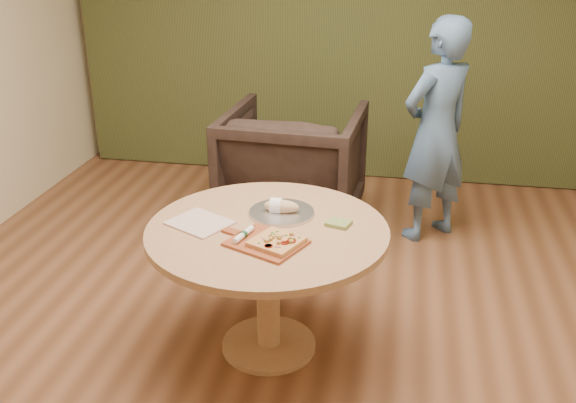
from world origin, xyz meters
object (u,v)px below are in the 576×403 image
(bread_roll, at_px, (280,206))
(person_standing, at_px, (436,132))
(serving_tray, at_px, (282,212))
(cutlery_roll, at_px, (244,234))
(pizza_paddle, at_px, (265,242))
(armchair, at_px, (293,161))
(pedestal_table, at_px, (268,251))
(flatbread_pizza, at_px, (277,242))

(bread_roll, distance_m, person_standing, 1.67)
(serving_tray, bearing_deg, person_standing, 59.12)
(person_standing, bearing_deg, cutlery_roll, 19.19)
(serving_tray, height_order, bread_roll, bread_roll)
(pizza_paddle, xyz_separation_m, armchair, (-0.18, 1.83, -0.24))
(pedestal_table, height_order, bread_roll, bread_roll)
(pedestal_table, bearing_deg, armchair, 95.23)
(serving_tray, relative_size, bread_roll, 1.84)
(pedestal_table, bearing_deg, serving_tray, 77.43)
(armchair, bearing_deg, flatbread_pizza, 100.99)
(pedestal_table, bearing_deg, cutlery_roll, -118.47)
(pizza_paddle, height_order, flatbread_pizza, flatbread_pizza)
(flatbread_pizza, xyz_separation_m, cutlery_roll, (-0.18, 0.04, 0.00))
(armchair, relative_size, person_standing, 0.63)
(flatbread_pizza, bearing_deg, pedestal_table, 114.31)
(pedestal_table, relative_size, armchair, 1.23)
(bread_roll, bearing_deg, serving_tray, 0.00)
(pedestal_table, distance_m, flatbread_pizza, 0.28)
(bread_roll, bearing_deg, flatbread_pizza, -81.28)
(pedestal_table, xyz_separation_m, bread_roll, (0.03, 0.18, 0.18))
(serving_tray, bearing_deg, bread_roll, 180.00)
(pizza_paddle, bearing_deg, cutlery_roll, -167.52)
(pedestal_table, distance_m, pizza_paddle, 0.24)
(cutlery_roll, height_order, bread_roll, bread_roll)
(cutlery_roll, bearing_deg, armchair, 107.71)
(armchair, bearing_deg, bread_roll, 100.66)
(person_standing, bearing_deg, flatbread_pizza, 24.22)
(pedestal_table, xyz_separation_m, person_standing, (0.90, 1.62, 0.21))
(pedestal_table, distance_m, cutlery_roll, 0.25)
(serving_tray, xyz_separation_m, bread_roll, (-0.01, 0.00, 0.04))
(pizza_paddle, height_order, person_standing, person_standing)
(flatbread_pizza, bearing_deg, bread_roll, 98.72)
(bread_roll, bearing_deg, person_standing, 58.86)
(cutlery_roll, xyz_separation_m, armchair, (-0.06, 1.81, -0.26))
(pizza_paddle, distance_m, armchair, 1.85)
(pizza_paddle, bearing_deg, serving_tray, 111.92)
(pizza_paddle, distance_m, bread_roll, 0.37)
(person_standing, bearing_deg, bread_roll, 17.06)
(bread_roll, bearing_deg, pedestal_table, -99.89)
(pedestal_table, relative_size, cutlery_roll, 6.45)
(flatbread_pizza, bearing_deg, cutlery_roll, 167.14)
(bread_roll, bearing_deg, armchair, 97.10)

